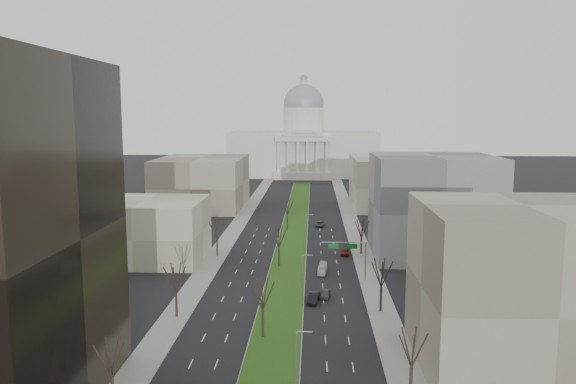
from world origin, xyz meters
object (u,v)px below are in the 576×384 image
(car_grey_near, at_px, (326,294))
(car_black, at_px, (314,298))
(car_grey_far, at_px, (320,224))
(box_van, at_px, (322,269))
(car_red, at_px, (345,252))

(car_grey_near, bearing_deg, car_black, -118.42)
(car_black, height_order, car_grey_far, car_black)
(car_black, xyz_separation_m, box_van, (1.88, 19.02, 0.10))
(car_black, relative_size, box_van, 0.75)
(car_black, xyz_separation_m, car_red, (7.57, 34.81, -0.12))
(box_van, bearing_deg, car_grey_far, 94.97)
(car_grey_far, xyz_separation_m, box_van, (-0.04, -50.10, 0.23))
(car_red, xyz_separation_m, car_grey_far, (-5.65, 34.32, -0.01))
(car_red, bearing_deg, car_grey_near, -93.97)
(car_grey_near, relative_size, car_grey_far, 0.82)
(car_grey_far, height_order, box_van, box_van)
(car_grey_near, height_order, car_grey_far, car_grey_near)
(car_red, xyz_separation_m, box_van, (-5.69, -15.79, 0.22))
(box_van, bearing_deg, car_black, -90.62)
(car_grey_near, distance_m, car_grey_far, 66.27)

